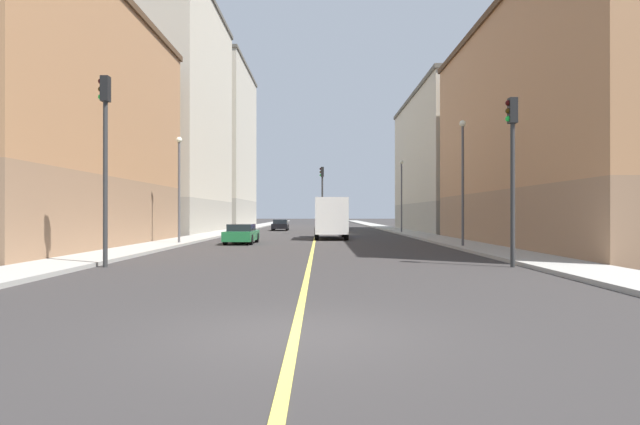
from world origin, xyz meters
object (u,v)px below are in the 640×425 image
object	(u,v)px
street_lamp_right_near	(180,178)
car_blue	(329,225)
traffic_light_left_near	(513,158)
box_truck	(331,217)
building_left_near	(568,127)
traffic_light_right_near	(106,145)
car_green	(242,234)
car_black	(281,225)
street_lamp_left_far	(402,188)
building_right_midblock	(171,117)
building_left_mid	(453,163)
building_right_corner	(45,122)
building_right_distant	(218,147)
street_lamp_left_near	(463,169)
car_red	(328,224)
traffic_light_median_far	(323,191)

from	to	relation	value
street_lamp_right_near	car_blue	distance (m)	32.34
traffic_light_left_near	box_truck	xyz separation A→B (m)	(-5.99, 21.43, -2.26)
building_left_near	traffic_light_right_near	size ratio (longest dim) A/B	3.81
car_green	box_truck	distance (m)	8.86
car_black	box_truck	bearing A→B (deg)	-75.10
street_lamp_right_near	street_lamp_left_far	xyz separation A→B (m)	(16.45, 18.49, 0.23)
building_right_midblock	street_lamp_left_far	distance (m)	24.33
building_left_mid	street_lamp_right_near	size ratio (longest dim) A/B	3.89
building_right_corner	car_green	world-z (taller)	building_right_corner
building_left_near	building_right_distant	distance (m)	55.96
traffic_light_right_near	street_lamp_left_far	distance (m)	35.60
building_right_corner	street_lamp_right_near	bearing A→B (deg)	26.09
street_lamp_left_near	box_truck	bearing A→B (deg)	122.12
street_lamp_left_far	building_right_distant	bearing A→B (deg)	130.24
building_left_near	street_lamp_left_far	xyz separation A→B (m)	(-6.56, 20.05, -2.58)
street_lamp_right_near	car_red	bearing A→B (deg)	75.43
traffic_light_left_near	car_red	xyz separation A→B (m)	(-5.83, 50.55, -3.28)
street_lamp_left_far	box_truck	world-z (taller)	street_lamp_left_far
building_left_near	car_red	distance (m)	41.28
street_lamp_left_near	box_truck	distance (m)	13.45
building_right_midblock	street_lamp_right_near	world-z (taller)	building_right_midblock
building_right_distant	building_right_corner	bearing A→B (deg)	-90.00
building_left_near	street_lamp_left_far	bearing A→B (deg)	108.13
building_right_corner	car_red	xyz separation A→B (m)	(16.17, 40.19, -6.37)
building_left_near	traffic_light_left_near	distance (m)	14.53
traffic_light_median_far	street_lamp_right_near	world-z (taller)	street_lamp_right_near
building_right_midblock	building_right_distant	bearing A→B (deg)	90.00
building_right_midblock	building_right_distant	distance (m)	24.36
traffic_light_median_far	car_black	bearing A→B (deg)	112.08
building_left_mid	street_lamp_left_near	world-z (taller)	building_left_mid
traffic_light_left_near	street_lamp_left_far	bearing A→B (deg)	88.18
building_right_midblock	car_green	size ratio (longest dim) A/B	5.21
traffic_light_left_near	traffic_light_median_far	bearing A→B (deg)	102.48
street_lamp_left_near	car_black	world-z (taller)	street_lamp_left_near
car_green	building_left_mid	bearing A→B (deg)	50.92
car_red	street_lamp_left_far	bearing A→B (deg)	-69.67
building_left_mid	traffic_light_median_far	size ratio (longest dim) A/B	4.04
building_left_near	street_lamp_left_far	size ratio (longest dim) A/B	3.75
traffic_light_median_far	street_lamp_right_near	size ratio (longest dim) A/B	0.96
traffic_light_median_far	street_lamp_right_near	bearing A→B (deg)	-118.36
traffic_light_right_near	car_black	world-z (taller)	traffic_light_right_near
building_right_midblock	street_lamp_left_near	size ratio (longest dim) A/B	3.40
traffic_light_left_near	traffic_light_right_near	distance (m)	14.46
building_right_midblock	traffic_light_left_near	xyz separation A→B (m)	(22.00, -34.91, -7.82)
box_truck	car_red	bearing A→B (deg)	89.69
building_right_distant	traffic_light_left_near	distance (m)	63.71
building_left_mid	car_green	world-z (taller)	building_left_mid
building_right_corner	street_lamp_left_far	bearing A→B (deg)	43.32
building_right_midblock	building_left_mid	bearing A→B (deg)	7.25
street_lamp_right_near	box_truck	size ratio (longest dim) A/B	0.86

